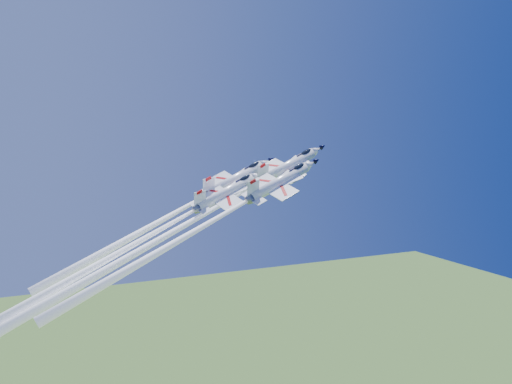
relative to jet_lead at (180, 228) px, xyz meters
name	(u,v)px	position (x,y,z in m)	size (l,w,h in m)	color
jet_lead	(180,228)	(0.00, 0.00, 0.00)	(55.73, 20.21, 53.05)	white
jet_left	(170,216)	(-0.15, 5.91, 1.59)	(41.87, 13.65, 34.64)	white
jet_right	(201,228)	(1.82, -6.81, 1.00)	(44.25, 14.91, 38.10)	white
jet_slot	(141,240)	(-7.26, 1.01, -1.97)	(45.57, 15.67, 40.35)	white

